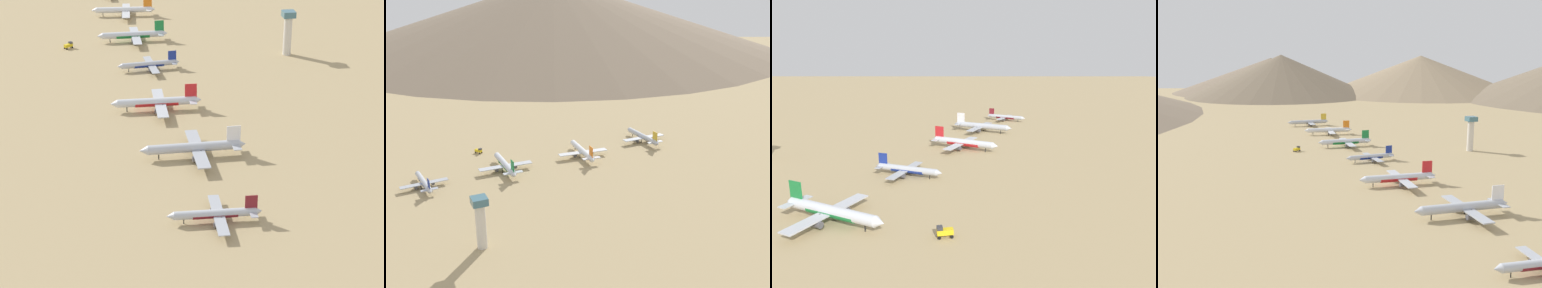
# 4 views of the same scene
# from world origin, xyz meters

# --- Properties ---
(ground_plane) EXTENTS (1983.20, 1983.20, 0.00)m
(ground_plane) POSITION_xyz_m (0.00, 0.00, 0.00)
(ground_plane) COLOR tan
(parked_jet_0) EXTENTS (42.91, 34.80, 12.39)m
(parked_jet_0) POSITION_xyz_m (12.97, -166.02, 4.17)
(parked_jet_0) COLOR #B2B7C1
(parked_jet_0) RESTS_ON ground
(parked_jet_1) EXTENTS (44.11, 35.87, 12.71)m
(parked_jet_1) POSITION_xyz_m (3.53, -109.57, 4.28)
(parked_jet_1) COLOR silver
(parked_jet_1) RESTS_ON ground
(parked_jet_2) EXTENTS (43.86, 35.51, 12.68)m
(parked_jet_2) POSITION_xyz_m (1.90, -52.27, 4.22)
(parked_jet_2) COLOR silver
(parked_jet_2) RESTS_ON ground
(parked_jet_3) EXTENTS (35.51, 28.91, 10.23)m
(parked_jet_3) POSITION_xyz_m (-2.76, 0.46, 3.41)
(parked_jet_3) COLOR #B2B7C1
(parked_jet_3) RESTS_ON ground
(parked_jet_4) EXTENTS (44.89, 36.39, 12.97)m
(parked_jet_4) POSITION_xyz_m (-0.91, 57.86, 4.31)
(parked_jet_4) COLOR silver
(parked_jet_4) RESTS_ON ground
(parked_jet_5) EXTENTS (46.16, 37.38, 13.35)m
(parked_jet_5) POSITION_xyz_m (-11.17, 110.81, 4.49)
(parked_jet_5) COLOR #B2B7C1
(parked_jet_5) RESTS_ON ground
(service_truck) EXTENTS (5.64, 5.13, 3.90)m
(service_truck) POSITION_xyz_m (41.79, -44.58, 2.08)
(service_truck) COLOR yellow
(service_truck) RESTS_ON ground
(control_tower) EXTENTS (7.20, 7.20, 26.28)m
(control_tower) POSITION_xyz_m (-85.61, -14.08, 14.80)
(control_tower) COLOR beige
(control_tower) RESTS_ON ground
(desert_hill_0) EXTENTS (394.30, 394.30, 68.63)m
(desert_hill_0) POSITION_xyz_m (11.97, -661.40, 34.32)
(desert_hill_0) COLOR #7A6854
(desert_hill_0) RESTS_ON ground
(desert_hill_1) EXTENTS (345.40, 345.40, 74.83)m
(desert_hill_1) POSITION_xyz_m (1.63, -548.36, 37.42)
(desert_hill_1) COLOR #70604C
(desert_hill_1) RESTS_ON ground
(desert_hill_2) EXTENTS (389.67, 389.67, 73.26)m
(desert_hill_2) POSITION_xyz_m (-266.99, -524.62, 36.63)
(desert_hill_2) COLOR #8C775B
(desert_hill_2) RESTS_ON ground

